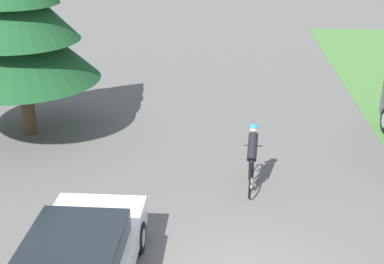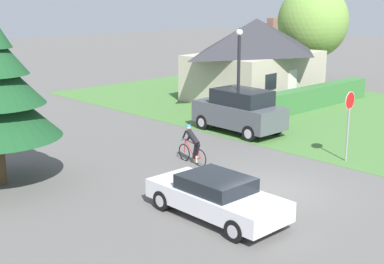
{
  "view_description": "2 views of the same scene",
  "coord_description": "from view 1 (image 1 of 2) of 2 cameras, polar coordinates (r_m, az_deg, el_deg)",
  "views": [
    {
      "loc": [
        -0.4,
        -7.38,
        6.19
      ],
      "look_at": [
        -1.11,
        3.77,
        1.45
      ],
      "focal_mm": 50.0,
      "sensor_mm": 36.0,
      "label": 1
    },
    {
      "loc": [
        -13.33,
        -10.26,
        6.21
      ],
      "look_at": [
        -1.3,
        2.32,
        1.82
      ],
      "focal_mm": 50.0,
      "sensor_mm": 36.0,
      "label": 2
    }
  ],
  "objects": [
    {
      "name": "cyclist",
      "position": [
        12.6,
        6.42,
        -2.85
      ],
      "size": [
        0.44,
        1.68,
        1.52
      ],
      "rotation": [
        0.0,
        0.0,
        1.48
      ],
      "color": "black",
      "rests_on": "ground"
    },
    {
      "name": "conifer_tall_near",
      "position": [
        15.53,
        -18.19,
        11.18
      ],
      "size": [
        4.32,
        4.32,
        5.95
      ],
      "color": "#4C3823",
      "rests_on": "ground"
    }
  ]
}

